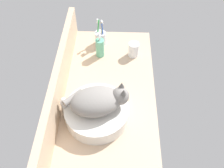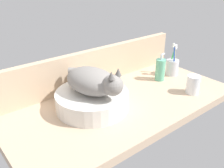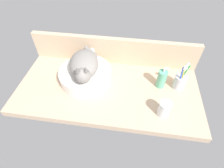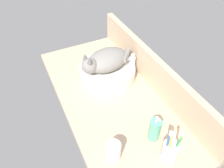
{
  "view_description": "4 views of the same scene",
  "coord_description": "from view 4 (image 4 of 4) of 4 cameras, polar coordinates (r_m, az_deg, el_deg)",
  "views": [
    {
      "loc": [
        -86.04,
        -5.91,
        109.93
      ],
      "look_at": [
        -0.49,
        -2.92,
        9.75
      ],
      "focal_mm": 40.0,
      "sensor_mm": 36.0,
      "label": 1
    },
    {
      "loc": [
        -69.23,
        -77.53,
        59.26
      ],
      "look_at": [
        -4.78,
        2.68,
        9.57
      ],
      "focal_mm": 40.0,
      "sensor_mm": 36.0,
      "label": 2
    },
    {
      "loc": [
        13.22,
        -72.55,
        81.07
      ],
      "look_at": [
        3.16,
        -3.98,
        7.4
      ],
      "focal_mm": 28.0,
      "sensor_mm": 36.0,
      "label": 3
    },
    {
      "loc": [
        75.01,
        -36.34,
        88.57
      ],
      "look_at": [
        -0.33,
        0.17,
        8.84
      ],
      "focal_mm": 35.0,
      "sensor_mm": 36.0,
      "label": 4
    }
  ],
  "objects": [
    {
      "name": "ground_plane",
      "position": [
        1.23,
        -0.01,
        -3.77
      ],
      "size": [
        112.56,
        54.17,
        4.0
      ],
      "primitive_type": "cube",
      "color": "tan"
    },
    {
      "name": "soap_dispenser",
      "position": [
        1.02,
        11.08,
        -11.56
      ],
      "size": [
        5.45,
        5.45,
        15.39
      ],
      "color": "#60B793",
      "rests_on": "ground_plane"
    },
    {
      "name": "backsplash_panel",
      "position": [
        1.25,
        10.49,
        3.62
      ],
      "size": [
        112.56,
        3.6,
        19.18
      ],
      "primitive_type": "cube",
      "color": "#CCAD8C",
      "rests_on": "ground_plane"
    },
    {
      "name": "toothbrush_cup",
      "position": [
        0.99,
        14.95,
        -16.45
      ],
      "size": [
        7.25,
        7.25,
        18.71
      ],
      "color": "silver",
      "rests_on": "ground_plane"
    },
    {
      "name": "faucet",
      "position": [
        1.33,
        4.92,
        5.67
      ],
      "size": [
        3.6,
        11.85,
        13.6
      ],
      "color": "silver",
      "rests_on": "ground_plane"
    },
    {
      "name": "water_glass",
      "position": [
        0.97,
        0.31,
        -17.3
      ],
      "size": [
        6.61,
        6.61,
        9.35
      ],
      "color": "white",
      "rests_on": "ground_plane"
    },
    {
      "name": "sink_basin",
      "position": [
        1.3,
        -1.19,
        3.02
      ],
      "size": [
        32.72,
        32.72,
        8.09
      ],
      "primitive_type": "cylinder",
      "color": "silver",
      "rests_on": "ground_plane"
    },
    {
      "name": "cat",
      "position": [
        1.23,
        -1.75,
        6.21
      ],
      "size": [
        22.01,
        32.12,
        14.0
      ],
      "color": "gray",
      "rests_on": "sink_basin"
    }
  ]
}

